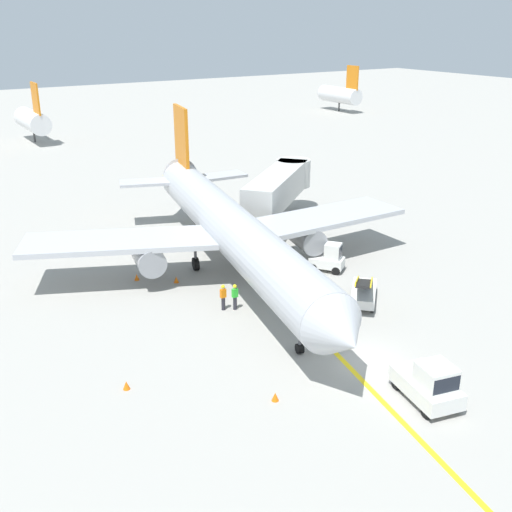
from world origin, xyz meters
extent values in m
plane|color=#9E9B93|center=(0.00, 0.00, 0.00)|extent=(300.00, 300.00, 0.00)
cube|color=yellow|center=(0.16, 5.00, 0.00)|extent=(17.14, 78.27, 0.01)
cylinder|color=#B2B5BA|center=(0.16, 13.81, 3.45)|extent=(9.54, 30.02, 3.30)
cone|color=#B2B5BA|center=(-3.25, -2.03, 3.45)|extent=(3.67, 3.03, 3.23)
cone|color=#B2B5BA|center=(3.61, 29.84, 3.85)|extent=(3.65, 3.40, 3.14)
cube|color=#B2B5BA|center=(7.80, 13.70, 3.05)|extent=(13.01, 4.43, 0.36)
cylinder|color=gray|center=(5.98, 13.06, 2.05)|extent=(2.53, 3.53, 1.90)
cube|color=#B2B5BA|center=(-6.85, 16.85, 3.05)|extent=(13.66, 9.33, 0.36)
cylinder|color=gray|center=(-5.46, 15.53, 2.05)|extent=(2.53, 3.53, 1.90)
cube|color=orange|center=(3.11, 27.49, 7.50)|extent=(1.12, 3.97, 5.20)
cube|color=#B2B5BA|center=(5.95, 26.47, 3.85)|extent=(5.35, 2.57, 0.24)
cube|color=#B2B5BA|center=(0.09, 27.73, 3.85)|extent=(5.64, 3.86, 0.24)
cylinder|color=#4C4C51|center=(-2.26, 2.56, 1.56)|extent=(0.20, 0.20, 3.12)
cylinder|color=black|center=(-2.26, 2.56, 0.28)|extent=(0.46, 0.62, 0.56)
cylinder|color=#4C4C51|center=(2.73, 15.30, 1.56)|extent=(0.20, 0.20, 3.12)
cylinder|color=black|center=(2.73, 15.30, 0.48)|extent=(0.54, 1.01, 0.96)
cylinder|color=#4C4C51|center=(-1.57, 16.22, 1.56)|extent=(0.20, 0.20, 3.12)
cylinder|color=black|center=(-1.57, 16.22, 0.48)|extent=(0.54, 1.01, 0.96)
cube|color=black|center=(-2.83, -0.08, 3.80)|extent=(2.95, 1.57, 0.60)
cube|color=beige|center=(8.81, 21.11, 3.60)|extent=(10.85, 9.73, 2.50)
cylinder|color=beige|center=(13.17, 24.78, 3.60)|extent=(3.20, 3.20, 2.50)
cylinder|color=#59595B|center=(7.43, 19.95, 1.18)|extent=(0.56, 0.56, 2.35)
cube|color=#333338|center=(7.43, 19.95, 0.25)|extent=(1.80, 1.40, 0.50)
cube|color=silver|center=(0.21, -4.22, 0.70)|extent=(2.62, 3.92, 0.80)
cube|color=silver|center=(0.08, -4.83, 1.65)|extent=(1.83, 1.90, 1.10)
cube|color=black|center=(-0.08, -5.59, 1.65)|extent=(1.41, 0.38, 0.77)
cylinder|color=black|center=(0.74, -5.62, 0.30)|extent=(0.34, 0.63, 0.60)
cylinder|color=black|center=(-0.84, -5.28, 0.30)|extent=(0.34, 0.63, 0.60)
cylinder|color=black|center=(1.27, -3.16, 0.30)|extent=(0.34, 0.63, 0.60)
cylinder|color=black|center=(-0.31, -2.82, 0.30)|extent=(0.34, 0.63, 0.60)
cube|color=silver|center=(6.40, 11.08, 0.65)|extent=(2.48, 2.70, 0.70)
cube|color=silver|center=(6.65, 10.75, 1.55)|extent=(1.48, 1.49, 1.10)
cube|color=black|center=(6.95, 10.33, 1.55)|extent=(0.83, 0.65, 0.77)
cylinder|color=black|center=(7.34, 10.74, 0.30)|extent=(0.53, 0.61, 0.60)
cylinder|color=black|center=(6.45, 10.08, 0.30)|extent=(0.53, 0.61, 0.60)
cylinder|color=black|center=(6.34, 12.09, 0.30)|extent=(0.53, 0.61, 0.60)
cylinder|color=black|center=(5.45, 11.43, 0.30)|extent=(0.53, 0.61, 0.60)
cube|color=silver|center=(5.07, 5.64, 0.60)|extent=(3.74, 3.76, 0.60)
cylinder|color=black|center=(4.59, 4.25, 0.30)|extent=(0.58, 0.58, 0.60)
cylinder|color=black|center=(3.68, 5.14, 0.30)|extent=(0.58, 0.58, 0.60)
cylinder|color=black|center=(6.46, 6.14, 0.30)|extent=(0.58, 0.58, 0.60)
cylinder|color=black|center=(5.55, 7.04, 0.30)|extent=(0.58, 0.58, 0.60)
cube|color=black|center=(4.65, 5.22, 1.55)|extent=(4.15, 4.19, 1.76)
cube|color=yellow|center=(4.97, 4.90, 1.67)|extent=(3.58, 3.63, 1.84)
cube|color=yellow|center=(4.33, 5.53, 1.67)|extent=(3.58, 3.63, 1.84)
cylinder|color=#26262D|center=(-3.12, 9.47, 0.42)|extent=(0.24, 0.24, 0.85)
cube|color=orange|center=(-3.12, 9.47, 1.13)|extent=(0.36, 0.22, 0.56)
sphere|color=beige|center=(-3.12, 9.47, 1.52)|extent=(0.20, 0.20, 0.20)
sphere|color=yellow|center=(-3.12, 9.47, 1.58)|extent=(0.24, 0.24, 0.24)
cylinder|color=#26262D|center=(-2.47, 9.13, 0.42)|extent=(0.24, 0.24, 0.85)
cube|color=green|center=(-2.47, 9.13, 1.13)|extent=(0.36, 0.22, 0.56)
sphere|color=tan|center=(-2.47, 9.13, 1.52)|extent=(0.20, 0.20, 0.20)
sphere|color=yellow|center=(-2.47, 9.13, 1.58)|extent=(0.24, 0.24, 0.24)
cone|color=orange|center=(-5.91, -0.45, 0.22)|extent=(0.36, 0.36, 0.44)
cone|color=orange|center=(-5.90, 16.81, 0.22)|extent=(0.36, 0.36, 0.44)
cone|color=orange|center=(-3.75, 14.93, 0.22)|extent=(0.36, 0.36, 0.44)
cone|color=orange|center=(-11.55, 4.30, 0.22)|extent=(0.36, 0.36, 0.44)
cylinder|color=silver|center=(1.19, 73.24, 3.10)|extent=(3.00, 10.00, 3.00)
cylinder|color=#3F3F3F|center=(1.19, 73.24, 0.80)|extent=(0.30, 0.30, 1.60)
cube|color=orange|center=(1.19, 69.74, 6.60)|extent=(0.24, 3.20, 4.40)
cylinder|color=silver|center=(59.83, 74.32, 3.10)|extent=(3.00, 10.00, 3.00)
cylinder|color=#3F3F3F|center=(59.83, 74.32, 0.80)|extent=(0.30, 0.30, 1.60)
cube|color=orange|center=(59.83, 70.82, 6.60)|extent=(0.24, 3.20, 4.40)
camera|label=1|loc=(-20.14, -21.13, 17.11)|focal=43.38mm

